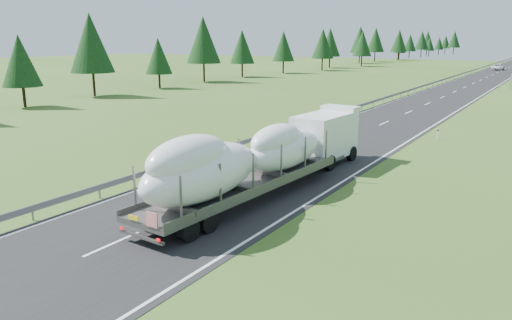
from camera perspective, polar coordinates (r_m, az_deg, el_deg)
The scene contains 7 objects.
ground at distance 21.90m, azimuth -16.12°, elevation -9.25°, with size 400.00×400.00×0.00m, color #34541C.
road_surface at distance 114.59m, azimuth 24.36°, elevation 8.35°, with size 10.00×400.00×0.02m, color black.
guardrail at distance 115.32m, azimuth 21.76°, elevation 8.91°, with size 0.10×400.00×0.76m.
highway_sign at distance 93.84m, azimuth 27.12°, elevation 8.24°, with size 0.08×0.90×2.60m.
tree_line_left at distance 156.55m, azimuth 9.98°, elevation 13.11°, with size 13.88×323.11×12.59m.
boat_truck at distance 26.96m, azimuth 0.72°, elevation 0.65°, with size 3.74×20.12×4.23m.
distant_van at distance 152.47m, azimuth 25.91°, elevation 9.54°, with size 2.72×5.89×1.64m, color silver.
Camera 1 is at (15.30, -13.26, 8.34)m, focal length 35.00 mm.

